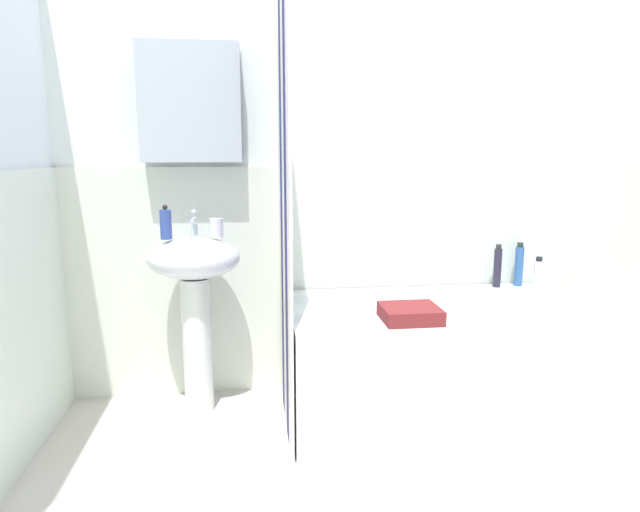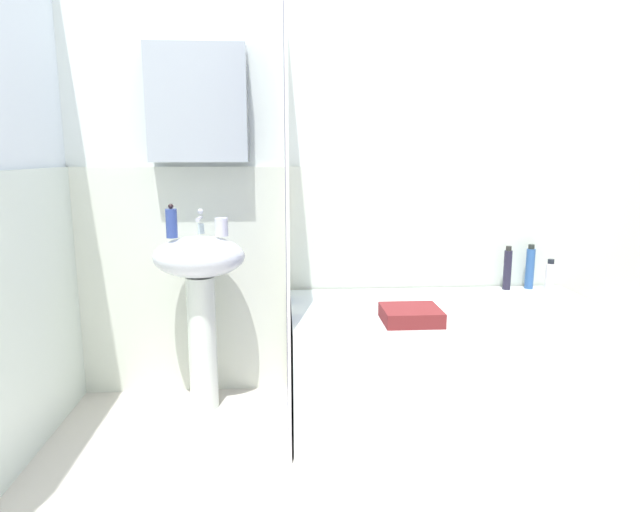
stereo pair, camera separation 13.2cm
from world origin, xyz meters
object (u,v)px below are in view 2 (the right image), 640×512
object	(u,v)px
towel_folded	(411,315)
body_wash_bottle	(550,276)
toothbrush_cup	(221,227)
shampoo_bottle	(507,269)
sink	(200,284)
lotion_bottle	(530,268)
bathtub	(445,362)
soap_dispenser	(171,223)

from	to	relation	value
towel_folded	body_wash_bottle	bearing A→B (deg)	30.71
toothbrush_cup	shampoo_bottle	distance (m)	1.50
body_wash_bottle	sink	bearing A→B (deg)	-176.78
body_wash_bottle	lotion_bottle	distance (m)	0.11
shampoo_bottle	body_wash_bottle	bearing A→B (deg)	-6.53
body_wash_bottle	lotion_bottle	bearing A→B (deg)	158.19
sink	shampoo_bottle	world-z (taller)	sink
sink	shampoo_bottle	distance (m)	1.59
bathtub	towel_folded	size ratio (longest dim) A/B	6.01
sink	soap_dispenser	distance (m)	0.33
toothbrush_cup	body_wash_bottle	distance (m)	1.73
sink	towel_folded	distance (m)	1.03
towel_folded	lotion_bottle	bearing A→B (deg)	35.59
soap_dispenser	body_wash_bottle	bearing A→B (deg)	4.08
sink	shampoo_bottle	bearing A→B (deg)	4.57
towel_folded	bathtub	bearing A→B (deg)	44.80
bathtub	lotion_bottle	bearing A→B (deg)	30.91
shampoo_bottle	towel_folded	xyz separation A→B (m)	(-0.64, -0.54, -0.08)
body_wash_bottle	towel_folded	bearing A→B (deg)	-149.29
lotion_bottle	towel_folded	xyz separation A→B (m)	(-0.77, -0.55, -0.08)
towel_folded	shampoo_bottle	bearing A→B (deg)	40.01
soap_dispenser	body_wash_bottle	xyz separation A→B (m)	(1.93, 0.14, -0.31)
sink	toothbrush_cup	bearing A→B (deg)	2.44
toothbrush_cup	bathtub	bearing A→B (deg)	-10.11
shampoo_bottle	towel_folded	bearing A→B (deg)	-139.99
soap_dispenser	sink	bearing A→B (deg)	17.14
bathtub	lotion_bottle	world-z (taller)	lotion_bottle
sink	soap_dispenser	xyz separation A→B (m)	(-0.12, -0.04, 0.30)
bathtub	shampoo_bottle	world-z (taller)	shampoo_bottle
lotion_bottle	body_wash_bottle	bearing A→B (deg)	-21.81
sink	towel_folded	size ratio (longest dim) A/B	3.57
bathtub	shampoo_bottle	size ratio (longest dim) A/B	6.31
sink	toothbrush_cup	xyz separation A→B (m)	(0.11, 0.00, 0.28)
sink	body_wash_bottle	world-z (taller)	sink
bathtub	towel_folded	distance (m)	0.45
toothbrush_cup	towel_folded	world-z (taller)	toothbrush_cup
shampoo_bottle	soap_dispenser	bearing A→B (deg)	-174.54
sink	lotion_bottle	xyz separation A→B (m)	(1.72, 0.14, 0.03)
shampoo_bottle	towel_folded	distance (m)	0.84
toothbrush_cup	lotion_bottle	bearing A→B (deg)	4.79
lotion_bottle	shampoo_bottle	world-z (taller)	lotion_bottle
soap_dispenser	bathtub	distance (m)	1.46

